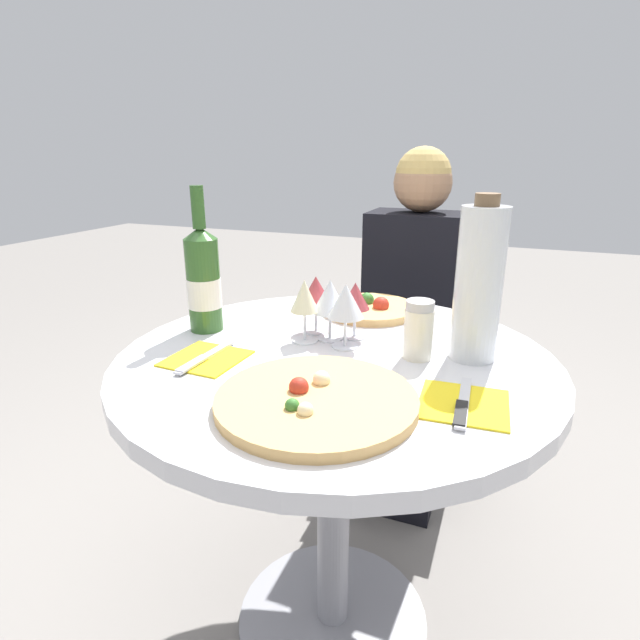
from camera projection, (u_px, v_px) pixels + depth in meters
The scene contains 16 objects.
ground_plane at pixel (332, 620), 1.32m from camera, with size 12.00×12.00×0.00m, color gray.
dining_table at pixel (335, 418), 1.13m from camera, with size 0.94×0.94×0.77m.
chair_behind_diner at pixel (415, 357), 1.91m from camera, with size 0.41×0.41×0.88m.
seated_diner at pixel (409, 343), 1.75m from camera, with size 0.34×0.44×1.20m.
pizza_large at pixel (316, 400), 0.86m from camera, with size 0.35×0.35×0.04m.
pizza_small_far at pixel (368, 308), 1.35m from camera, with size 0.25×0.25×0.05m.
wine_bottle at pixel (203, 280), 1.19m from camera, with size 0.08×0.08×0.34m.
tall_carafe at pixel (479, 284), 1.01m from camera, with size 0.10×0.10×0.34m.
sugar_shaker at pixel (419, 330), 1.04m from camera, with size 0.06×0.06×0.13m.
wine_glass_front_right at pixel (346, 302), 1.09m from camera, with size 0.08×0.08×0.15m.
wine_glass_back_left at pixel (316, 292), 1.18m from camera, with size 0.08×0.08×0.14m.
wine_glass_front_left at pixel (304, 298), 1.12m from camera, with size 0.07×0.07×0.15m.
wine_glass_center at pixel (330, 297), 1.13m from camera, with size 0.08×0.08×0.14m.
wine_glass_back_right at pixel (355, 298), 1.15m from camera, with size 0.07×0.07×0.13m.
place_setting_left at pixel (205, 358), 1.05m from camera, with size 0.16×0.19×0.01m.
place_setting_right at pixel (463, 404), 0.86m from camera, with size 0.16×0.19×0.01m.
Camera 1 is at (0.34, -0.94, 1.18)m, focal length 28.00 mm.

